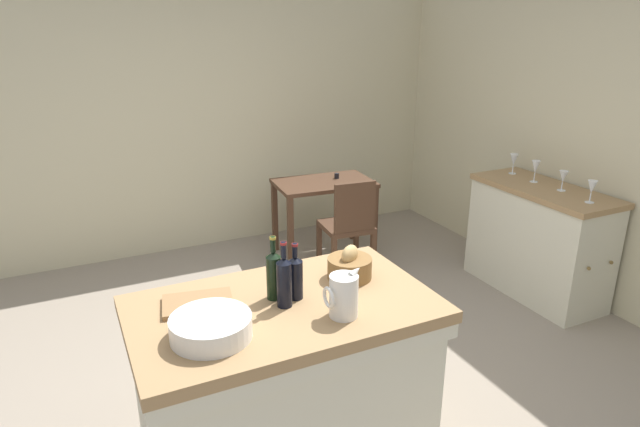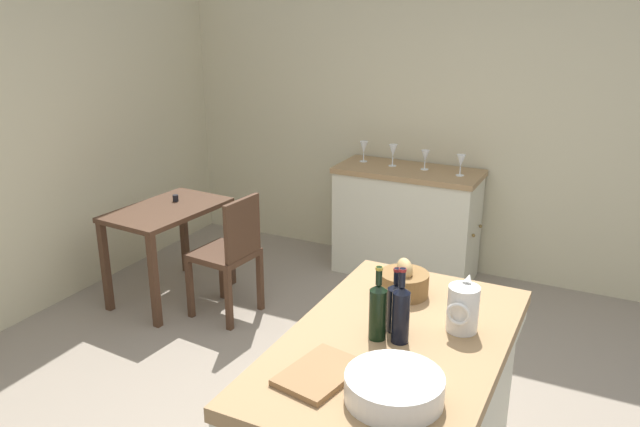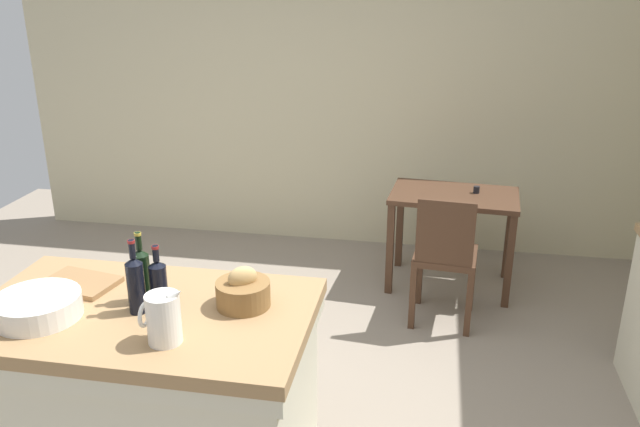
% 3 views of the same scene
% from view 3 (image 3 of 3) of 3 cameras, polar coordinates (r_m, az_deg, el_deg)
% --- Properties ---
extents(ground_plane, '(6.76, 6.76, 0.00)m').
position_cam_3_polar(ground_plane, '(3.56, -6.33, -17.91)').
color(ground_plane, gray).
extents(wall_back, '(5.32, 0.12, 2.60)m').
position_cam_3_polar(wall_back, '(5.41, 0.97, 10.79)').
color(wall_back, beige).
rests_on(wall_back, ground).
extents(island_table, '(1.43, 0.85, 0.89)m').
position_cam_3_polar(island_table, '(3.03, -14.79, -15.02)').
color(island_table, '#99754C').
rests_on(island_table, ground).
extents(writing_desk, '(0.94, 0.63, 0.78)m').
position_cam_3_polar(writing_desk, '(4.76, 11.75, 0.41)').
color(writing_desk, '#472D1E').
rests_on(writing_desk, ground).
extents(wooden_chair, '(0.44, 0.44, 0.91)m').
position_cam_3_polar(wooden_chair, '(4.26, 11.02, -3.64)').
color(wooden_chair, '#472D1E').
rests_on(wooden_chair, ground).
extents(pitcher, '(0.17, 0.13, 0.24)m').
position_cam_3_polar(pitcher, '(2.51, -13.73, -8.97)').
color(pitcher, silver).
rests_on(pitcher, island_table).
extents(wash_bowl, '(0.35, 0.35, 0.09)m').
position_cam_3_polar(wash_bowl, '(2.87, -23.73, -7.57)').
color(wash_bowl, silver).
rests_on(wash_bowl, island_table).
extents(bread_basket, '(0.23, 0.23, 0.18)m').
position_cam_3_polar(bread_basket, '(2.73, -6.83, -6.90)').
color(bread_basket, brown).
rests_on(bread_basket, island_table).
extents(cutting_board, '(0.36, 0.27, 0.02)m').
position_cam_3_polar(cutting_board, '(3.10, -20.52, -5.79)').
color(cutting_board, olive).
rests_on(cutting_board, island_table).
extents(wine_bottle_dark, '(0.07, 0.07, 0.28)m').
position_cam_3_polar(wine_bottle_dark, '(2.75, -14.12, -6.00)').
color(wine_bottle_dark, black).
rests_on(wine_bottle_dark, island_table).
extents(wine_bottle_amber, '(0.07, 0.07, 0.32)m').
position_cam_3_polar(wine_bottle_amber, '(2.82, -15.51, -5.18)').
color(wine_bottle_amber, black).
rests_on(wine_bottle_amber, island_table).
extents(wine_bottle_green, '(0.07, 0.07, 0.32)m').
position_cam_3_polar(wine_bottle_green, '(2.74, -16.02, -5.98)').
color(wine_bottle_green, black).
rests_on(wine_bottle_green, island_table).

